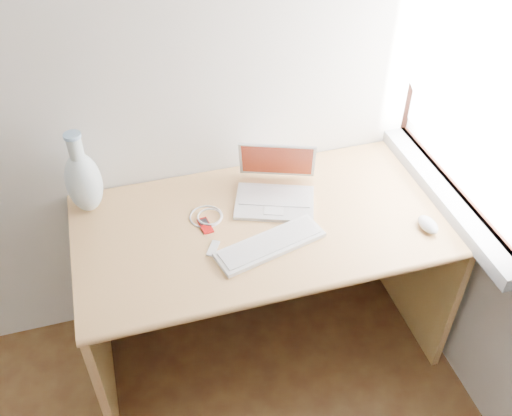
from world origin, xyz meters
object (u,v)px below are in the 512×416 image
object	(u,v)px
desk	(259,246)
vase	(83,180)
laptop	(272,188)
external_keyboard	(270,244)

from	to	relation	value
desk	vase	size ratio (longest dim) A/B	4.16
vase	desk	bearing A→B (deg)	-14.97
laptop	external_keyboard	xyz separation A→B (m)	(-0.09, -0.26, -0.04)
desk	external_keyboard	distance (m)	0.32
laptop	desk	bearing A→B (deg)	-129.02
external_keyboard	desk	bearing A→B (deg)	69.64
laptop	external_keyboard	world-z (taller)	laptop
desk	vase	bearing A→B (deg)	165.03
desk	laptop	bearing A→B (deg)	30.42
desk	laptop	size ratio (longest dim) A/B	4.01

